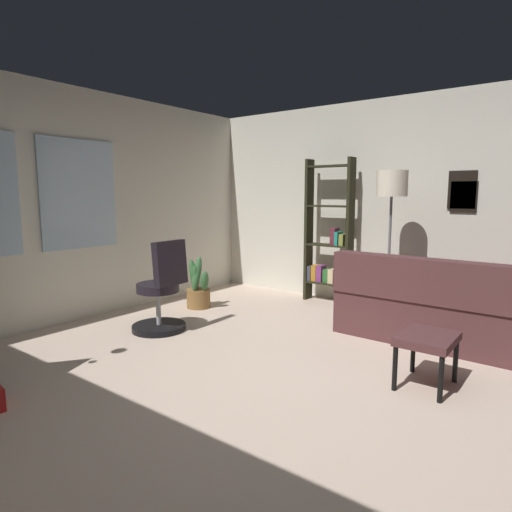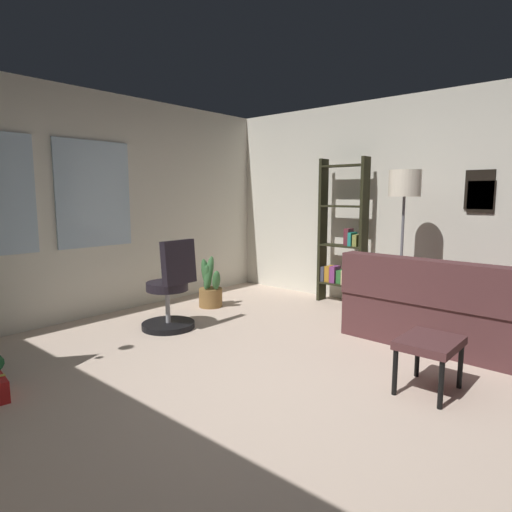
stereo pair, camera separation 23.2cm
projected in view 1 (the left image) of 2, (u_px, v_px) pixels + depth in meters
ground_plane at (292, 396)px, 3.20m from camera, size 5.50×5.82×0.10m
wall_back_with_windows at (64, 206)px, 4.76m from camera, size 5.50×0.12×2.59m
wall_right_with_frames at (418, 205)px, 5.22m from camera, size 0.12×5.82×2.59m
couch at (450, 309)px, 4.31m from camera, size 1.57×1.87×0.84m
footstool at (427, 342)px, 3.21m from camera, size 0.48×0.38×0.40m
office_chair at (162, 296)px, 4.52m from camera, size 0.56×0.56×0.96m
bookshelf at (329, 243)px, 5.71m from camera, size 0.18×0.64×1.88m
floor_lamp at (392, 196)px, 4.75m from camera, size 0.33×0.33×1.68m
potted_plant at (198, 289)px, 5.46m from camera, size 0.33×0.38×0.67m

